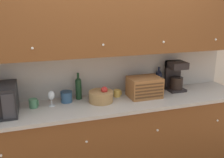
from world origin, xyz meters
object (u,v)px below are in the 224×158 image
(wine_glass, at_px, (51,96))
(bread_box, at_px, (144,87))
(mug, at_px, (34,103))
(mug_blue_second, at_px, (117,93))
(coffee_maker, at_px, (175,76))
(storage_canister, at_px, (66,97))
(wine_bottle, at_px, (159,79))
(fruit_basket, at_px, (101,96))
(second_wine_bottle, at_px, (78,87))

(wine_glass, height_order, bread_box, bread_box)
(mug, distance_m, mug_blue_second, 0.98)
(wine_glass, bearing_deg, coffee_maker, 2.78)
(mug, xyz_separation_m, mug_blue_second, (0.98, 0.05, -0.01))
(bread_box, bearing_deg, storage_canister, 173.10)
(wine_bottle, bearing_deg, fruit_basket, -165.82)
(mug, xyz_separation_m, storage_canister, (0.37, 0.06, 0.01))
(second_wine_bottle, bearing_deg, wine_bottle, 2.20)
(fruit_basket, bearing_deg, mug_blue_second, 24.73)
(mug, bearing_deg, mug_blue_second, 3.00)
(wine_glass, xyz_separation_m, bread_box, (1.10, -0.04, 0.00))
(mug_blue_second, bearing_deg, wine_bottle, 9.84)
(storage_canister, distance_m, mug_blue_second, 0.62)
(wine_glass, xyz_separation_m, storage_canister, (0.17, 0.08, -0.05))
(bread_box, bearing_deg, mug_blue_second, 161.54)
(coffee_maker, bearing_deg, mug_blue_second, -179.30)
(mug_blue_second, bearing_deg, storage_canister, 179.25)
(storage_canister, bearing_deg, mug_blue_second, -0.75)
(wine_glass, xyz_separation_m, coffee_maker, (1.59, 0.08, 0.08))
(second_wine_bottle, bearing_deg, mug_blue_second, -8.04)
(bread_box, bearing_deg, wine_glass, 178.09)
(fruit_basket, relative_size, wine_bottle, 0.93)
(mug, bearing_deg, bread_box, -2.33)
(wine_glass, bearing_deg, bread_box, -1.91)
(mug_blue_second, height_order, coffee_maker, coffee_maker)
(storage_canister, distance_m, fruit_basket, 0.40)
(storage_canister, relative_size, mug_blue_second, 1.41)
(coffee_maker, bearing_deg, wine_bottle, 152.76)
(bread_box, distance_m, wine_bottle, 0.37)
(storage_canister, xyz_separation_m, second_wine_bottle, (0.15, 0.06, 0.08))
(bread_box, relative_size, wine_bottle, 1.28)
(storage_canister, distance_m, coffee_maker, 1.43)
(mug, distance_m, bread_box, 1.30)
(second_wine_bottle, relative_size, fruit_basket, 1.14)
(mug, relative_size, second_wine_bottle, 0.32)
(storage_canister, xyz_separation_m, mug_blue_second, (0.62, -0.01, -0.02))
(bread_box, xyz_separation_m, coffee_maker, (0.49, 0.11, 0.07))
(storage_canister, bearing_deg, fruit_basket, -16.91)
(storage_canister, bearing_deg, coffee_maker, 0.07)
(storage_canister, bearing_deg, mug, -170.74)
(wine_glass, bearing_deg, second_wine_bottle, 22.15)
(second_wine_bottle, relative_size, coffee_maker, 0.83)
(wine_glass, bearing_deg, wine_bottle, 7.07)
(second_wine_bottle, height_order, fruit_basket, second_wine_bottle)
(second_wine_bottle, height_order, wine_bottle, second_wine_bottle)
(mug, bearing_deg, fruit_basket, -4.32)
(bread_box, distance_m, coffee_maker, 0.51)
(storage_canister, xyz_separation_m, fruit_basket, (0.38, -0.12, 0.00))
(storage_canister, height_order, fruit_basket, fruit_basket)
(wine_glass, distance_m, coffee_maker, 1.60)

